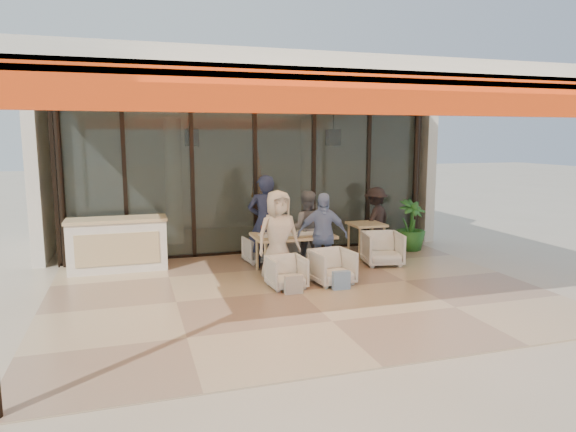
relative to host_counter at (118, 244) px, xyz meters
name	(u,v)px	position (x,y,z in m)	size (l,w,h in m)	color
ground	(298,292)	(2.88, -2.30, -0.53)	(70.00, 70.00, 0.00)	#C6B293
terrace_floor	(298,292)	(2.88, -2.30, -0.53)	(8.00, 6.00, 0.01)	tan
terrace_structure	(304,92)	(2.88, -2.56, 2.72)	(8.00, 6.00, 3.40)	silver
glass_storefront	(255,182)	(2.88, 0.70, 1.07)	(8.08, 0.10, 3.20)	#9EADA3
interior_block	(234,150)	(2.89, 3.02, 1.70)	(9.05, 3.62, 3.52)	silver
host_counter	(118,244)	(0.00, 0.00, 0.00)	(1.85, 0.65, 1.04)	silver
dining_table	(293,237)	(3.17, -1.08, 0.16)	(1.50, 0.90, 0.93)	beige
chair_far_left	(259,248)	(2.75, -0.13, -0.23)	(0.58, 0.55, 0.60)	white
chair_far_right	(298,243)	(3.59, -0.13, -0.18)	(0.69, 0.64, 0.71)	white
chair_near_left	(286,271)	(2.75, -2.03, -0.22)	(0.60, 0.56, 0.62)	white
chair_near_right	(332,265)	(3.59, -2.03, -0.19)	(0.66, 0.62, 0.68)	white
diner_navy	(265,222)	(2.75, -0.63, 0.39)	(0.68, 0.44, 1.85)	#1A1F39
diner_grey	(306,228)	(3.59, -0.63, 0.23)	(0.74, 0.57, 1.52)	slate
diner_cream	(278,236)	(2.75, -1.53, 0.29)	(0.80, 0.52, 1.64)	beige
diner_periwinkle	(322,235)	(3.59, -1.53, 0.25)	(0.92, 0.38, 1.57)	#7790C7
tote_bag_cream	(294,285)	(2.75, -2.43, -0.36)	(0.30, 0.10, 0.34)	silver
tote_bag_blue	(341,281)	(3.59, -2.43, -0.36)	(0.30, 0.10, 0.34)	#99BFD8
side_table	(366,228)	(5.06, -0.34, 0.11)	(0.70, 0.70, 0.74)	beige
side_chair	(382,247)	(5.06, -1.09, -0.16)	(0.73, 0.68, 0.75)	white
standing_woman	(375,219)	(5.51, 0.13, 0.20)	(0.94, 0.54, 1.46)	black
potted_palm	(411,225)	(6.30, -0.07, 0.05)	(0.66, 0.66, 1.17)	#1E5919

